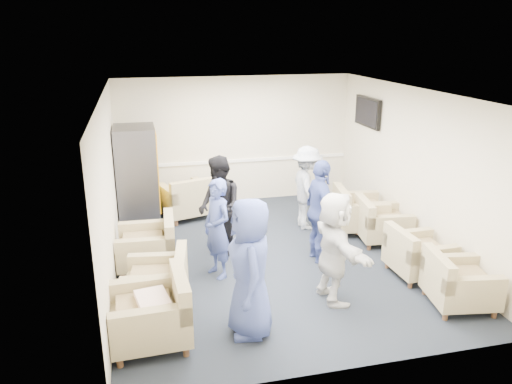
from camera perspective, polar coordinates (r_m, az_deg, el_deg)
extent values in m
plane|color=black|center=(8.38, 1.82, -7.38)|extent=(6.00, 6.00, 0.00)
plane|color=white|center=(7.63, 2.02, 11.28)|extent=(6.00, 6.00, 0.00)
cube|color=beige|center=(10.73, -2.34, 5.93)|extent=(5.00, 0.02, 2.70)
cube|color=beige|center=(5.25, 10.66, -7.59)|extent=(5.00, 0.02, 2.70)
cube|color=beige|center=(7.65, -16.45, 0.21)|extent=(0.02, 6.00, 2.70)
cube|color=beige|center=(8.87, 17.70, 2.50)|extent=(0.02, 6.00, 2.70)
cube|color=white|center=(10.82, -2.29, 3.58)|extent=(4.98, 0.04, 0.06)
cube|color=black|center=(10.25, 12.65, 8.92)|extent=(0.07, 1.00, 0.58)
cube|color=black|center=(10.24, 12.47, 8.92)|extent=(0.01, 0.92, 0.50)
cube|color=#52515A|center=(10.29, 12.79, 8.10)|extent=(0.04, 0.10, 0.25)
cube|color=tan|center=(6.27, -12.04, -14.33)|extent=(0.95, 0.95, 0.30)
cube|color=olive|center=(6.16, -12.16, -12.72)|extent=(0.66, 0.62, 0.11)
cube|color=tan|center=(6.11, -8.62, -11.06)|extent=(0.18, 0.92, 0.43)
cube|color=tan|center=(7.03, -11.32, -10.75)|extent=(0.94, 0.94, 0.27)
cube|color=olive|center=(6.94, -11.41, -9.41)|extent=(0.65, 0.61, 0.10)
cube|color=tan|center=(6.84, -8.58, -8.29)|extent=(0.26, 0.84, 0.39)
cube|color=tan|center=(8.09, -12.36, -6.69)|extent=(0.92, 0.92, 0.29)
cube|color=olive|center=(8.01, -12.45, -5.41)|extent=(0.64, 0.60, 0.10)
cube|color=tan|center=(7.94, -9.87, -4.24)|extent=(0.19, 0.89, 0.41)
cube|color=tan|center=(7.42, 22.26, -10.22)|extent=(0.94, 0.94, 0.27)
cube|color=olive|center=(7.34, 22.43, -8.96)|extent=(0.64, 0.61, 0.10)
cube|color=tan|center=(7.13, 20.09, -8.17)|extent=(0.26, 0.83, 0.38)
cube|color=tan|center=(8.08, 18.11, -7.38)|extent=(0.84, 0.84, 0.27)
cube|color=olive|center=(8.01, 18.23, -6.19)|extent=(0.58, 0.55, 0.10)
cube|color=tan|center=(7.77, 16.21, -5.56)|extent=(0.16, 0.82, 0.39)
cube|color=tan|center=(9.14, 14.26, -3.99)|extent=(0.95, 0.95, 0.28)
cube|color=olive|center=(9.08, 14.35, -2.89)|extent=(0.65, 0.62, 0.10)
cube|color=tan|center=(8.92, 12.30, -2.10)|extent=(0.26, 0.85, 0.39)
cube|color=tan|center=(9.54, 11.77, -2.78)|extent=(1.00, 1.00, 0.29)
cube|color=olive|center=(9.47, 11.85, -1.67)|extent=(0.69, 0.66, 0.10)
cube|color=tan|center=(9.33, 9.74, -0.85)|extent=(0.28, 0.89, 0.41)
cube|color=tan|center=(10.13, -7.99, -1.28)|extent=(1.13, 1.13, 0.30)
cube|color=olive|center=(10.06, -8.04, -0.19)|extent=(0.75, 0.77, 0.11)
cube|color=tan|center=(9.68, -7.22, 0.11)|extent=(0.92, 0.40, 0.43)
cube|color=#52515A|center=(9.74, -13.43, 1.77)|extent=(0.75, 0.90, 1.90)
cube|color=orange|center=(9.72, -11.21, 2.47)|extent=(0.02, 0.77, 1.52)
cube|color=black|center=(9.96, -10.92, -1.94)|extent=(0.02, 0.45, 0.12)
cube|color=black|center=(7.78, -9.88, -8.27)|extent=(0.29, 0.24, 0.37)
sphere|color=black|center=(7.71, -9.95, -7.16)|extent=(0.18, 0.18, 0.18)
cube|color=white|center=(6.13, -11.73, -12.14)|extent=(0.43, 0.52, 0.13)
imported|color=#3F5099|center=(6.04, -0.69, -8.70)|extent=(0.61, 0.89, 1.76)
imported|color=#3F5099|center=(7.49, -4.45, -4.19)|extent=(0.56, 0.66, 1.54)
imported|color=black|center=(8.22, -4.19, -1.64)|extent=(0.82, 0.94, 1.67)
imported|color=silver|center=(9.35, 5.84, 0.46)|extent=(0.60, 1.03, 1.58)
imported|color=#3F5099|center=(8.01, 7.35, -2.22)|extent=(0.43, 0.99, 1.68)
imported|color=silver|center=(6.88, 8.96, -6.29)|extent=(0.51, 1.48, 1.58)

